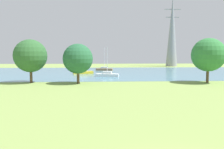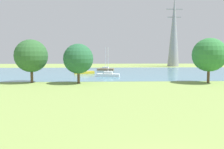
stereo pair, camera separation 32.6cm
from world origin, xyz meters
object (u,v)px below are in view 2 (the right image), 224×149
object	(u,v)px
tree_east_far	(78,59)
tree_mid_shore	(209,55)
sailboat_yellow	(84,72)
tree_west_far	(31,56)
electricity_pylon	(174,31)
sailboat_white	(108,75)
sailboat_brown	(106,69)

from	to	relation	value
tree_east_far	tree_mid_shore	distance (m)	21.48
sailboat_yellow	tree_west_far	size ratio (longest dim) A/B	0.97
tree_east_far	electricity_pylon	world-z (taller)	electricity_pylon
tree_mid_shore	tree_east_far	bearing A→B (deg)	179.45
sailboat_yellow	tree_west_far	distance (m)	18.41
tree_east_far	tree_west_far	bearing A→B (deg)	170.05
sailboat_white	sailboat_brown	bearing A→B (deg)	91.06
tree_west_far	tree_mid_shore	xyz separation A→B (m)	(29.42, -1.60, 0.17)
sailboat_yellow	tree_east_far	xyz separation A→B (m)	(0.56, -17.77, 3.57)
sailboat_brown	tree_mid_shore	distance (m)	33.22
sailboat_white	sailboat_brown	distance (m)	17.51
sailboat_white	tree_mid_shore	bearing A→B (deg)	-33.58
tree_east_far	sailboat_yellow	bearing A→B (deg)	91.82
sailboat_white	tree_mid_shore	world-z (taller)	tree_mid_shore
electricity_pylon	tree_east_far	bearing A→B (deg)	-122.43
tree_west_far	tree_mid_shore	size ratio (longest dim) A/B	0.97
tree_west_far	sailboat_brown	bearing A→B (deg)	64.65
tree_east_far	tree_mid_shore	bearing A→B (deg)	-0.55
tree_west_far	tree_mid_shore	distance (m)	29.47
sailboat_brown	tree_west_far	world-z (taller)	tree_west_far
sailboat_brown	electricity_pylon	size ratio (longest dim) A/B	0.24
tree_west_far	sailboat_yellow	bearing A→B (deg)	65.71
sailboat_white	electricity_pylon	distance (m)	49.19
sailboat_yellow	tree_west_far	xyz separation A→B (m)	(-7.39, -16.37, 4.02)
sailboat_brown	tree_east_far	bearing A→B (deg)	-99.55
sailboat_brown	tree_mid_shore	bearing A→B (deg)	-59.49
sailboat_yellow	sailboat_brown	xyz separation A→B (m)	(5.31, 10.42, -0.00)
sailboat_yellow	sailboat_brown	size ratio (longest dim) A/B	1.04
sailboat_white	tree_west_far	distance (m)	16.49
tree_east_far	tree_mid_shore	world-z (taller)	tree_mid_shore
tree_west_far	electricity_pylon	bearing A→B (deg)	50.72
sailboat_white	electricity_pylon	size ratio (longest dim) A/B	0.23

